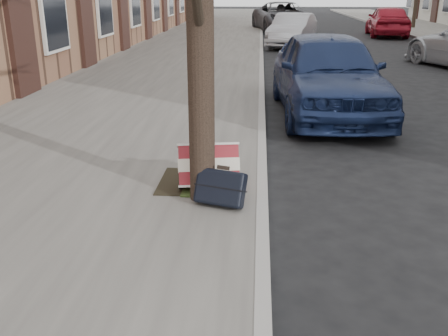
# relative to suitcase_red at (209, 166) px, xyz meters

# --- Properties ---
(ground) EXTENTS (120.00, 120.00, 0.00)m
(ground) POSITION_rel_suitcase_red_xyz_m (1.85, -1.06, -0.38)
(ground) COLOR black
(ground) RESTS_ON ground
(near_sidewalk) EXTENTS (5.00, 70.00, 0.12)m
(near_sidewalk) POSITION_rel_suitcase_red_xyz_m (-1.85, 13.94, -0.32)
(near_sidewalk) COLOR slate
(near_sidewalk) RESTS_ON ground
(dirt_patch) EXTENTS (0.85, 0.85, 0.02)m
(dirt_patch) POSITION_rel_suitcase_red_xyz_m (-0.15, 0.14, -0.25)
(dirt_patch) COLOR black
(dirt_patch) RESTS_ON near_sidewalk
(suitcase_red) EXTENTS (0.71, 0.46, 0.51)m
(suitcase_red) POSITION_rel_suitcase_red_xyz_m (0.00, 0.00, 0.00)
(suitcase_red) COLOR maroon
(suitcase_red) RESTS_ON near_sidewalk
(suitcase_navy) EXTENTS (0.58, 0.44, 0.40)m
(suitcase_navy) POSITION_rel_suitcase_red_xyz_m (0.17, -0.48, -0.05)
(suitcase_navy) COLOR black
(suitcase_navy) RESTS_ON near_sidewalk
(car_near_front) EXTENTS (2.01, 4.53, 1.51)m
(car_near_front) POSITION_rel_suitcase_red_xyz_m (1.78, 4.09, 0.38)
(car_near_front) COLOR #18254C
(car_near_front) RESTS_ON ground
(car_near_mid) EXTENTS (2.26, 4.07, 1.27)m
(car_near_mid) POSITION_rel_suitcase_red_xyz_m (1.82, 15.30, 0.26)
(car_near_mid) COLOR #B4B5BC
(car_near_mid) RESTS_ON ground
(car_near_back) EXTENTS (3.46, 5.82, 1.52)m
(car_near_back) POSITION_rel_suitcase_red_xyz_m (1.71, 22.42, 0.38)
(car_near_back) COLOR #3E3E44
(car_near_back) RESTS_ON ground
(car_far_back) EXTENTS (2.14, 4.44, 1.46)m
(car_far_back) POSITION_rel_suitcase_red_xyz_m (6.62, 20.11, 0.36)
(car_far_back) COLOR maroon
(car_far_back) RESTS_ON ground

